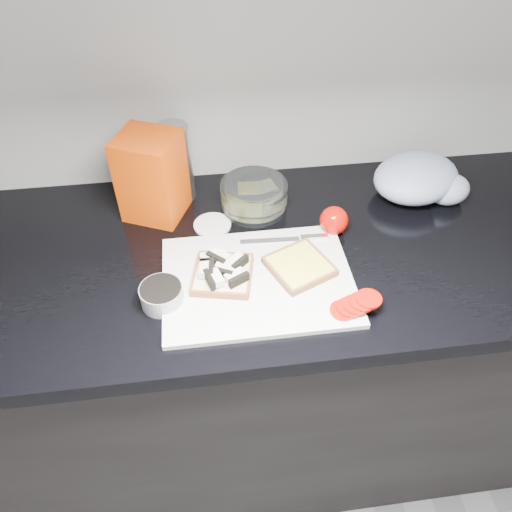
{
  "coord_description": "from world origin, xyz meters",
  "views": [
    {
      "loc": [
        -0.15,
        0.38,
        1.68
      ],
      "look_at": [
        -0.05,
        1.12,
        0.95
      ],
      "focal_mm": 35.0,
      "sensor_mm": 36.0,
      "label": 1
    }
  ],
  "objects_px": {
    "cutting_board": "(258,281)",
    "glass_bowl": "(254,196)",
    "steel_canister": "(175,163)",
    "bread_bag": "(152,176)"
  },
  "relations": [
    {
      "from": "cutting_board",
      "to": "bread_bag",
      "type": "bearing_deg",
      "value": 128.36
    },
    {
      "from": "cutting_board",
      "to": "glass_bowl",
      "type": "bearing_deg",
      "value": 84.54
    },
    {
      "from": "bread_bag",
      "to": "glass_bowl",
      "type": "bearing_deg",
      "value": 20.66
    },
    {
      "from": "bread_bag",
      "to": "steel_canister",
      "type": "bearing_deg",
      "value": 69.9
    },
    {
      "from": "cutting_board",
      "to": "bread_bag",
      "type": "relative_size",
      "value": 1.92
    },
    {
      "from": "bread_bag",
      "to": "steel_canister",
      "type": "distance_m",
      "value": 0.08
    },
    {
      "from": "cutting_board",
      "to": "glass_bowl",
      "type": "xyz_separation_m",
      "value": [
        0.02,
        0.25,
        0.03
      ]
    },
    {
      "from": "glass_bowl",
      "to": "steel_canister",
      "type": "bearing_deg",
      "value": 158.96
    },
    {
      "from": "cutting_board",
      "to": "glass_bowl",
      "type": "relative_size",
      "value": 2.44
    },
    {
      "from": "glass_bowl",
      "to": "steel_canister",
      "type": "distance_m",
      "value": 0.21
    }
  ]
}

